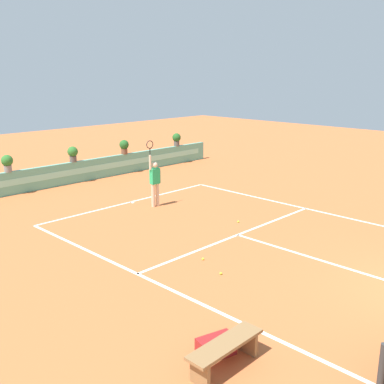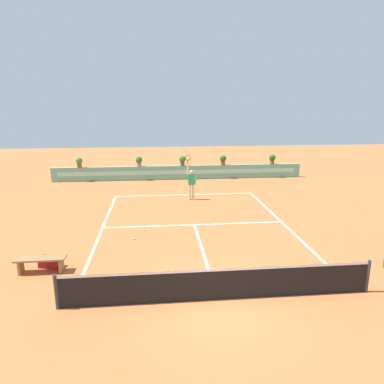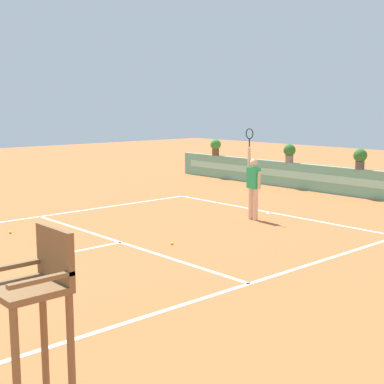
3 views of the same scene
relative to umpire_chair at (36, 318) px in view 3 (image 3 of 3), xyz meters
The scene contains 11 objects.
ground_plane 7.91m from the umpire_chair, 142.57° to the left, with size 60.00×60.00×0.00m, color #BC6033.
court_lines 8.36m from the umpire_chair, 138.61° to the left, with size 8.32×11.94×0.01m.
back_wall_barrier 16.36m from the umpire_chair, 112.25° to the left, with size 18.00×0.21×1.00m.
umpire_chair is the anchor object (origin of this frame).
tennis_player 11.15m from the umpire_chair, 121.85° to the left, with size 0.62×0.25×2.58m.
tennis_ball_near_baseline 7.98m from the umpire_chair, 131.40° to the left, with size 0.07×0.07×0.07m, color #CCE033.
tennis_ball_mid_court 9.60m from the umpire_chair, 157.95° to the left, with size 0.07×0.07×0.07m, color #CCE033.
tennis_ball_by_sideline 9.68m from the umpire_chair, 151.73° to the left, with size 0.07×0.07×0.07m, color #CCE033.
potted_plant_left 17.63m from the umpire_chair, 120.93° to the left, with size 0.48×0.48×0.72m.
potted_plant_centre 16.26m from the umpire_chair, 111.51° to the left, with size 0.48×0.48×0.72m.
potted_plant_far_left 20.08m from the umpire_chair, 131.13° to the left, with size 0.48×0.48×0.72m.
Camera 3 is at (10.59, -0.82, 3.22)m, focal length 51.48 mm.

